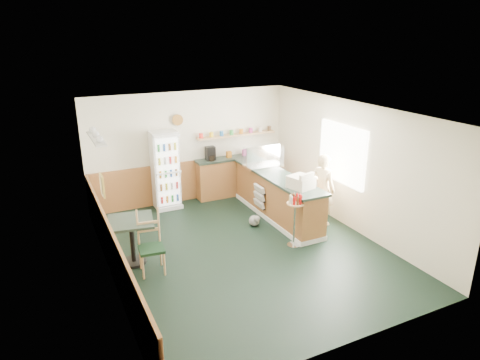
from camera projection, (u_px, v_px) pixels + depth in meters
ground at (244, 249)px, 8.33m from camera, size 6.00×6.00×0.00m
room_envelope at (218, 166)px, 8.36m from camera, size 5.04×6.02×2.72m
service_counter at (277, 198)px, 9.65m from camera, size 0.68×3.01×1.01m
back_counter at (237, 174)px, 11.02m from camera, size 2.24×0.42×1.69m
drinks_fridge at (166, 170)px, 10.06m from camera, size 0.61×0.53×1.85m
display_case at (263, 157)px, 9.94m from camera, size 0.88×0.46×0.50m
cash_register at (301, 182)px, 8.65m from camera, size 0.52×0.54×0.25m
shopkeeper at (322, 189)px, 9.21m from camera, size 0.56×0.64×1.59m
condiment_stand at (295, 212)px, 8.24m from camera, size 0.34×0.34×1.06m
newspaper_rack at (259, 197)px, 9.64m from camera, size 0.09×0.44×0.52m
cafe_table at (132, 233)px, 7.65m from camera, size 0.90×0.90×0.86m
cafe_chair at (149, 239)px, 7.43m from camera, size 0.47×0.47×1.14m
dog_doorstop at (255, 220)px, 9.28m from camera, size 0.24×0.31×0.28m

